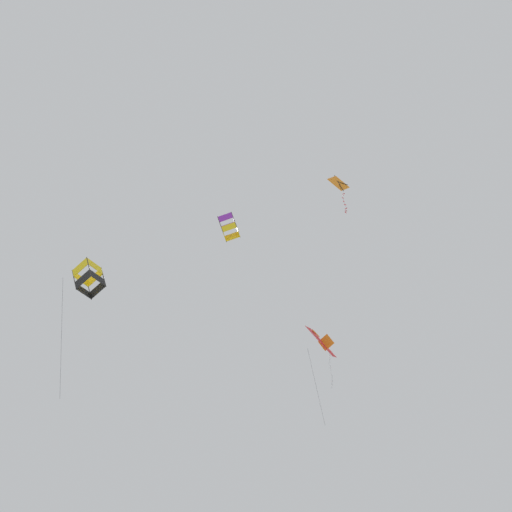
{
  "coord_description": "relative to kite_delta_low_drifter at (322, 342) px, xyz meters",
  "views": [
    {
      "loc": [
        33.05,
        15.97,
        3.5
      ],
      "look_at": [
        1.7,
        1.84,
        31.7
      ],
      "focal_mm": 48.06,
      "sensor_mm": 36.0,
      "label": 1
    }
  ],
  "objects": [
    {
      "name": "kite_box_highest",
      "position": [
        14.28,
        -9.3,
        -1.47
      ],
      "size": [
        2.35,
        2.14,
        8.23
      ],
      "rotation": [
        0.41,
        0.0,
        6.1
      ],
      "color": "yellow"
    },
    {
      "name": "kite_box_near_right",
      "position": [
        15.12,
        0.15,
        -1.61
      ],
      "size": [
        1.02,
        1.25,
        1.4
      ],
      "rotation": [
        0.28,
        0.0,
        6.52
      ],
      "color": "purple"
    },
    {
      "name": "kite_delta_low_drifter",
      "position": [
        0.0,
        0.0,
        0.0
      ],
      "size": [
        3.61,
        1.7,
        6.69
      ],
      "rotation": [
        0.5,
        0.0,
        6.16
      ],
      "color": "red"
    },
    {
      "name": "kite_diamond_near_left",
      "position": [
        1.4,
        2.74,
        13.23
      ],
      "size": [
        1.69,
        1.33,
        4.65
      ],
      "rotation": [
        0.32,
        0.0,
        5.85
      ],
      "color": "orange"
    }
  ]
}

